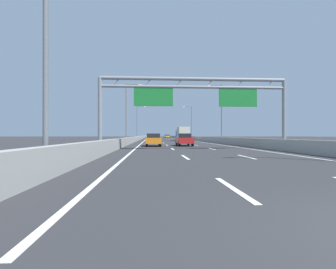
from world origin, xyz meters
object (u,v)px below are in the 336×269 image
Objects in this scene: white_car at (158,136)px; yellow_car at (168,136)px; streetlamp_left_near at (52,25)px; streetlamp_right_far at (191,120)px; streetlamp_left_mid at (128,109)px; black_car at (151,136)px; silver_car at (166,136)px; orange_car at (153,140)px; streetlamp_right_mid at (220,110)px; sign_gantry at (195,95)px; red_car at (184,139)px; streetlamp_left_far at (138,120)px; box_truck at (183,133)px.

yellow_car is at bearing -76.90° from white_car.
streetlamp_right_far is at bearing 77.01° from streetlamp_left_near.
streetlamp_left_mid is 2.19× the size of black_car.
streetlamp_right_far is 47.12m from yellow_car.
silver_car is at bearing 82.99° from streetlamp_left_mid.
orange_car is at bearing -91.85° from white_car.
streetlamp_left_near and streetlamp_right_far have the same top height.
orange_car is (-10.97, -11.77, -4.66)m from streetlamp_right_mid.
streetlamp_right_far is at bearing 90.00° from streetlamp_right_mid.
streetlamp_left_near is at bearing -100.89° from orange_car.
white_car is (-0.06, 115.04, -4.10)m from sign_gantry.
red_car is at bearing 89.21° from sign_gantry.
streetlamp_right_mid reaches higher than yellow_car.
streetlamp_left_near is at bearing -90.00° from streetlamp_left_far.
red_car and silver_car have the same top height.
streetlamp_right_far is at bearing -85.54° from yellow_car.
streetlamp_left_far and streetlamp_right_far have the same top height.
streetlamp_left_near reaches higher than yellow_car.
streetlamp_left_mid is at bearing 180.00° from streetlamp_right_mid.
sign_gantry is 3.90× the size of yellow_car.
streetlamp_right_mid is at bearing -90.00° from streetlamp_right_far.
yellow_car is 61.46m from box_truck.
streetlamp_left_near is 2.14× the size of red_car.
streetlamp_right_mid is at bearing 69.09° from sign_gantry.
white_car is 0.54× the size of box_truck.
streetlamp_left_near reaches higher than silver_car.
streetlamp_left_far is (0.00, 64.74, 0.00)m from streetlamp_left_near.
streetlamp_left_far is at bearing 90.00° from streetlamp_left_mid.
streetlamp_left_far is 2.10× the size of white_car.
streetlamp_left_mid is at bearing -92.10° from black_car.
box_truck is at bearing -90.32° from silver_car.
box_truck is at bearing -90.40° from yellow_car.
red_car is at bearing -96.40° from box_truck.
streetlamp_left_mid is 1.14× the size of box_truck.
sign_gantry is at bearing -98.16° from streetlamp_right_far.
white_car is at bearing -40.03° from black_car.
orange_car is (3.97, -11.77, -4.66)m from streetlamp_left_mid.
sign_gantry is at bearing -110.91° from streetlamp_right_mid.
sign_gantry is at bearing -90.79° from red_car.
streetlamp_left_near is 66.44m from streetlamp_right_far.
streetlamp_left_near is 2.10× the size of white_car.
streetlamp_right_mid reaches higher than box_truck.
streetlamp_right_far is at bearing -80.34° from black_car.
black_car is at bearing 95.09° from box_truck.
streetlamp_left_mid is 2.23× the size of yellow_car.
streetlamp_right_far is (7.42, 51.80, 0.57)m from sign_gantry.
red_car is 28.99m from box_truck.
yellow_car is 0.99× the size of black_car.
red_car is 110.02m from black_car.
sign_gantry is 115.11m from white_car.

